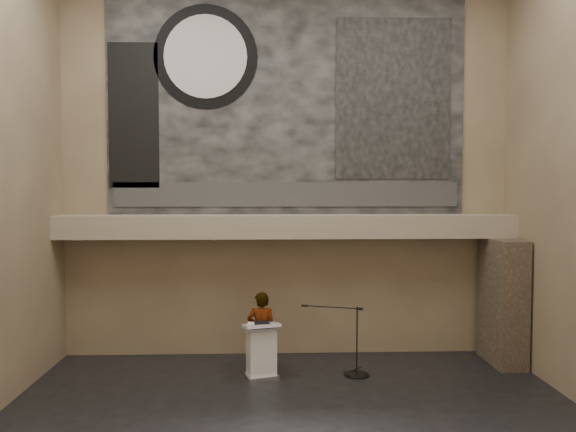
{
  "coord_description": "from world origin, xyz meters",
  "views": [
    {
      "loc": [
        -0.44,
        -8.7,
        3.82
      ],
      "look_at": [
        0.0,
        3.2,
        3.2
      ],
      "focal_mm": 35.0,
      "sensor_mm": 36.0,
      "label": 1
    }
  ],
  "objects": [
    {
      "name": "banner",
      "position": [
        0.0,
        3.97,
        5.7
      ],
      "size": [
        8.0,
        0.05,
        5.0
      ],
      "primitive_type": "cube",
      "color": "black",
      "rests_on": "wall_back"
    },
    {
      "name": "lectern",
      "position": [
        -0.56,
        2.33,
        0.55
      ],
      "size": [
        0.8,
        0.66,
        1.13
      ],
      "rotation": [
        0.0,
        0.0,
        0.29
      ],
      "color": "silver",
      "rests_on": "floor"
    },
    {
      "name": "banner_text_strip",
      "position": [
        0.0,
        3.93,
        3.65
      ],
      "size": [
        7.76,
        0.02,
        0.55
      ],
      "primitive_type": "cube",
      "color": "#303030",
      "rests_on": "banner"
    },
    {
      "name": "wall_front",
      "position": [
        0.0,
        -4.0,
        4.25
      ],
      "size": [
        10.0,
        0.02,
        8.5
      ],
      "primitive_type": "cube",
      "color": "#79624D",
      "rests_on": "floor"
    },
    {
      "name": "banner_building_print",
      "position": [
        2.4,
        3.93,
        5.8
      ],
      "size": [
        2.6,
        0.02,
        3.6
      ],
      "primitive_type": "cube",
      "color": "black",
      "rests_on": "banner"
    },
    {
      "name": "sprinkler_left",
      "position": [
        -1.6,
        3.55,
        2.67
      ],
      "size": [
        0.04,
        0.04,
        0.06
      ],
      "primitive_type": "cylinder",
      "color": "#B2893D",
      "rests_on": "soffit"
    },
    {
      "name": "binder",
      "position": [
        -0.55,
        2.31,
        1.12
      ],
      "size": [
        0.31,
        0.25,
        0.04
      ],
      "primitive_type": "cube",
      "rotation": [
        0.0,
        0.0,
        0.04
      ],
      "color": "black",
      "rests_on": "lectern"
    },
    {
      "name": "banner_clock_rim",
      "position": [
        -1.8,
        3.93,
        6.7
      ],
      "size": [
        2.3,
        0.02,
        2.3
      ],
      "primitive_type": "cylinder",
      "rotation": [
        1.57,
        0.0,
        0.0
      ],
      "color": "black",
      "rests_on": "banner"
    },
    {
      "name": "sprinkler_right",
      "position": [
        1.9,
        3.55,
        2.67
      ],
      "size": [
        0.04,
        0.04,
        0.06
      ],
      "primitive_type": "cylinder",
      "color": "#B2893D",
      "rests_on": "soffit"
    },
    {
      "name": "papers",
      "position": [
        -0.73,
        2.32,
        1.1
      ],
      "size": [
        0.21,
        0.29,
        0.0
      ],
      "primitive_type": "cube",
      "rotation": [
        0.0,
        0.0,
        -0.0
      ],
      "color": "white",
      "rests_on": "lectern"
    },
    {
      "name": "stone_pier",
      "position": [
        4.65,
        3.15,
        1.35
      ],
      "size": [
        0.6,
        1.4,
        2.7
      ],
      "primitive_type": "cube",
      "color": "#3D3025",
      "rests_on": "floor"
    },
    {
      "name": "soffit",
      "position": [
        0.0,
        3.6,
        2.95
      ],
      "size": [
        10.0,
        0.8,
        0.5
      ],
      "primitive_type": "cube",
      "color": "gray",
      "rests_on": "wall_back"
    },
    {
      "name": "banner_brick_print",
      "position": [
        -3.4,
        3.93,
        5.4
      ],
      "size": [
        1.1,
        0.02,
        3.2
      ],
      "primitive_type": "cube",
      "color": "black",
      "rests_on": "banner"
    },
    {
      "name": "mic_stand",
      "position": [
        1.33,
        2.44,
        0.2
      ],
      "size": [
        1.36,
        0.61,
        1.4
      ],
      "rotation": [
        0.0,
        0.0,
        -0.3
      ],
      "color": "black",
      "rests_on": "floor"
    },
    {
      "name": "speaker_person",
      "position": [
        -0.56,
        2.75,
        0.83
      ],
      "size": [
        0.65,
        0.46,
        1.66
      ],
      "primitive_type": "imported",
      "rotation": [
        0.0,
        0.0,
        3.03
      ],
      "color": "silver",
      "rests_on": "floor"
    },
    {
      "name": "wall_back",
      "position": [
        0.0,
        4.0,
        4.25
      ],
      "size": [
        10.0,
        0.02,
        8.5
      ],
      "primitive_type": "cube",
      "color": "#79624D",
      "rests_on": "floor"
    },
    {
      "name": "floor",
      "position": [
        0.0,
        0.0,
        0.0
      ],
      "size": [
        10.0,
        10.0,
        0.0
      ],
      "primitive_type": "plane",
      "color": "black",
      "rests_on": "ground"
    },
    {
      "name": "banner_clock_face",
      "position": [
        -1.8,
        3.91,
        6.7
      ],
      "size": [
        1.84,
        0.02,
        1.84
      ],
      "primitive_type": "cylinder",
      "rotation": [
        1.57,
        0.0,
        0.0
      ],
      "color": "silver",
      "rests_on": "banner"
    }
  ]
}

